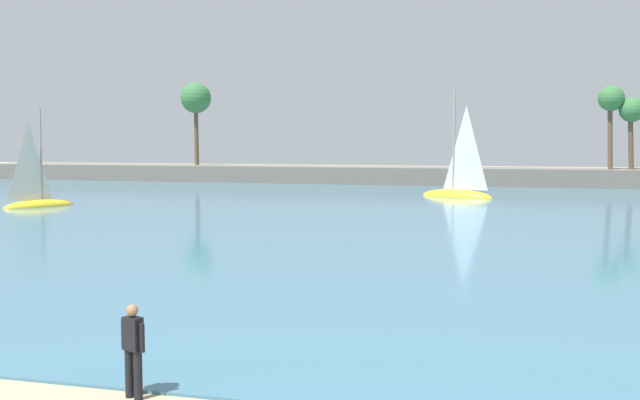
{
  "coord_description": "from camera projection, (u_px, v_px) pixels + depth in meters",
  "views": [
    {
      "loc": [
        6.92,
        -1.9,
        4.47
      ],
      "look_at": [
        1.97,
        16.9,
        2.87
      ],
      "focal_mm": 40.19,
      "sensor_mm": 36.0,
      "label": 1
    }
  ],
  "objects": [
    {
      "name": "sea",
      "position": [
        426.0,
        192.0,
        62.5
      ],
      "size": [
        220.0,
        102.92,
        0.06
      ],
      "primitive_type": "cube",
      "color": "teal",
      "rests_on": "ground"
    },
    {
      "name": "palm_headland",
      "position": [
        474.0,
        165.0,
        72.42
      ],
      "size": [
        106.63,
        6.24,
        12.9
      ],
      "color": "slate",
      "rests_on": "ground"
    },
    {
      "name": "person_at_waterline",
      "position": [
        133.0,
        348.0,
        12.4
      ],
      "size": [
        0.53,
        0.3,
        1.67
      ],
      "color": "black",
      "rests_on": "ground"
    },
    {
      "name": "sailboat_near_shore",
      "position": [
        37.0,
        197.0,
        48.32
      ],
      "size": [
        3.58,
        5.05,
        7.14
      ],
      "color": "yellow",
      "rests_on": "sea"
    },
    {
      "name": "sailboat_mid_bay",
      "position": [
        458.0,
        187.0,
        56.76
      ],
      "size": [
        6.39,
        4.37,
        8.99
      ],
      "color": "yellow",
      "rests_on": "sea"
    }
  ]
}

